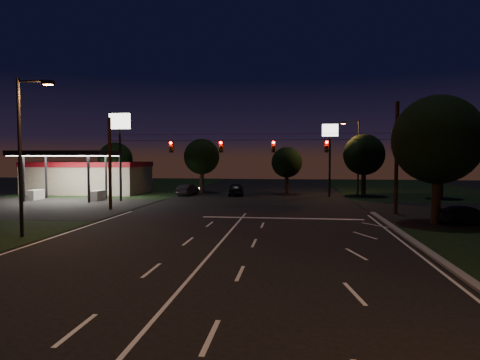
% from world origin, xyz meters
% --- Properties ---
extents(ground, '(140.00, 140.00, 0.00)m').
position_xyz_m(ground, '(0.00, 0.00, 0.00)').
color(ground, black).
rests_on(ground, ground).
extents(cross_street_left, '(20.00, 16.00, 0.02)m').
position_xyz_m(cross_street_left, '(-20.00, 16.00, 0.00)').
color(cross_street_left, black).
rests_on(cross_street_left, ground).
extents(edge_line_right, '(0.14, 40.00, 0.01)m').
position_xyz_m(edge_line_right, '(9.70, -6.00, 0.01)').
color(edge_line_right, silver).
rests_on(edge_line_right, ground).
extents(center_line, '(0.14, 40.00, 0.01)m').
position_xyz_m(center_line, '(0.00, -6.00, 0.01)').
color(center_line, silver).
rests_on(center_line, ground).
extents(stop_bar, '(12.00, 0.50, 0.01)m').
position_xyz_m(stop_bar, '(3.00, 11.50, 0.01)').
color(stop_bar, silver).
rests_on(stop_bar, ground).
extents(utility_pole_right, '(0.30, 0.30, 9.00)m').
position_xyz_m(utility_pole_right, '(12.00, 15.00, 0.00)').
color(utility_pole_right, black).
rests_on(utility_pole_right, ground).
extents(utility_pole_left, '(0.28, 0.28, 8.00)m').
position_xyz_m(utility_pole_left, '(-12.00, 15.00, 0.00)').
color(utility_pole_left, black).
rests_on(utility_pole_left, ground).
extents(signal_span, '(24.00, 0.40, 1.56)m').
position_xyz_m(signal_span, '(-0.00, 14.96, 5.50)').
color(signal_span, black).
rests_on(signal_span, ground).
extents(gas_station, '(14.20, 16.10, 5.25)m').
position_xyz_m(gas_station, '(-21.86, 30.39, 2.38)').
color(gas_station, gray).
rests_on(gas_station, ground).
extents(pole_sign_left_near, '(2.20, 0.30, 9.10)m').
position_xyz_m(pole_sign_left_near, '(-14.00, 22.00, 6.98)').
color(pole_sign_left_near, black).
rests_on(pole_sign_left_near, ground).
extents(pole_sign_right, '(1.80, 0.30, 8.40)m').
position_xyz_m(pole_sign_right, '(8.00, 30.00, 6.24)').
color(pole_sign_right, black).
rests_on(pole_sign_right, ground).
extents(street_light_left, '(2.20, 0.35, 9.00)m').
position_xyz_m(street_light_left, '(-11.24, 2.00, 5.24)').
color(street_light_left, black).
rests_on(street_light_left, ground).
extents(street_light_right_far, '(2.20, 0.35, 9.00)m').
position_xyz_m(street_light_right_far, '(11.24, 32.00, 5.24)').
color(street_light_right_far, black).
rests_on(street_light_right_far, ground).
extents(tree_right_near, '(6.00, 6.00, 8.76)m').
position_xyz_m(tree_right_near, '(13.53, 10.17, 5.68)').
color(tree_right_near, black).
rests_on(tree_right_near, ground).
extents(tree_far_a, '(4.20, 4.20, 6.42)m').
position_xyz_m(tree_far_a, '(-17.98, 30.12, 4.26)').
color(tree_far_a, black).
rests_on(tree_far_a, ground).
extents(tree_far_b, '(4.60, 4.60, 6.98)m').
position_xyz_m(tree_far_b, '(-7.98, 34.13, 4.61)').
color(tree_far_b, black).
rests_on(tree_far_b, ground).
extents(tree_far_c, '(3.80, 3.80, 5.86)m').
position_xyz_m(tree_far_c, '(3.02, 33.10, 3.90)').
color(tree_far_c, black).
rests_on(tree_far_c, ground).
extents(tree_far_d, '(4.80, 4.80, 7.30)m').
position_xyz_m(tree_far_d, '(12.02, 31.13, 4.83)').
color(tree_far_d, black).
rests_on(tree_far_d, ground).
extents(tree_far_e, '(4.00, 4.00, 6.18)m').
position_xyz_m(tree_far_e, '(20.02, 29.11, 4.11)').
color(tree_far_e, black).
rests_on(tree_far_e, ground).
extents(car_oncoming_a, '(2.19, 4.58, 1.51)m').
position_xyz_m(car_oncoming_a, '(-2.97, 30.11, 0.75)').
color(car_oncoming_a, black).
rests_on(car_oncoming_a, ground).
extents(car_oncoming_b, '(1.98, 4.21, 1.33)m').
position_xyz_m(car_oncoming_b, '(-8.78, 29.73, 0.67)').
color(car_oncoming_b, black).
rests_on(car_oncoming_b, ground).
extents(car_cross, '(4.47, 2.13, 1.26)m').
position_xyz_m(car_cross, '(15.59, 10.00, 0.63)').
color(car_cross, black).
rests_on(car_cross, ground).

